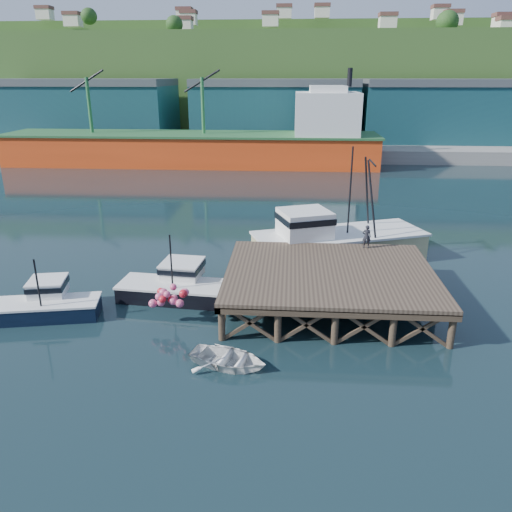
# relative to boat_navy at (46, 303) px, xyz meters

# --- Properties ---
(ground) EXTENTS (300.00, 300.00, 0.00)m
(ground) POSITION_rel_boat_navy_xyz_m (10.40, 2.65, -0.74)
(ground) COLOR black
(ground) RESTS_ON ground
(wharf) EXTENTS (12.00, 10.00, 2.62)m
(wharf) POSITION_rel_boat_navy_xyz_m (15.90, 2.47, 1.20)
(wharf) COLOR brown
(wharf) RESTS_ON ground
(far_quay) EXTENTS (160.00, 40.00, 2.00)m
(far_quay) POSITION_rel_boat_navy_xyz_m (10.40, 72.65, 0.26)
(far_quay) COLOR gray
(far_quay) RESTS_ON ground
(warehouse_left) EXTENTS (32.00, 16.00, 9.00)m
(warehouse_left) POSITION_rel_boat_navy_xyz_m (-24.60, 67.65, 5.76)
(warehouse_left) COLOR #185051
(warehouse_left) RESTS_ON far_quay
(warehouse_mid) EXTENTS (28.00, 16.00, 9.00)m
(warehouse_mid) POSITION_rel_boat_navy_xyz_m (10.40, 67.65, 5.76)
(warehouse_mid) COLOR #185051
(warehouse_mid) RESTS_ON far_quay
(warehouse_right) EXTENTS (30.00, 16.00, 9.00)m
(warehouse_right) POSITION_rel_boat_navy_xyz_m (40.40, 67.65, 5.76)
(warehouse_right) COLOR #185051
(warehouse_right) RESTS_ON far_quay
(cargo_ship) EXTENTS (55.50, 10.00, 13.75)m
(cargo_ship) POSITION_rel_boat_navy_xyz_m (1.94, 50.65, 2.57)
(cargo_ship) COLOR #EF4616
(cargo_ship) RESTS_ON ground
(hillside) EXTENTS (220.00, 50.00, 22.00)m
(hillside) POSITION_rel_boat_navy_xyz_m (10.40, 102.65, 10.26)
(hillside) COLOR #2D511E
(hillside) RESTS_ON ground
(boat_navy) EXTENTS (6.19, 3.80, 3.68)m
(boat_navy) POSITION_rel_boat_navy_xyz_m (0.00, 0.00, 0.00)
(boat_navy) COLOR black
(boat_navy) RESTS_ON ground
(boat_black) EXTENTS (7.17, 5.99, 4.30)m
(boat_black) POSITION_rel_boat_navy_xyz_m (6.87, 2.93, 0.05)
(boat_black) COLOR black
(boat_black) RESTS_ON ground
(trawler) EXTENTS (13.05, 8.41, 8.23)m
(trawler) POSITION_rel_boat_navy_xyz_m (16.84, 10.18, 0.95)
(trawler) COLOR #C2B77D
(trawler) RESTS_ON ground
(dinghy) EXTENTS (4.33, 3.63, 0.77)m
(dinghy) POSITION_rel_boat_navy_xyz_m (10.84, -4.47, -0.36)
(dinghy) COLOR white
(dinghy) RESTS_ON ground
(dockworker) EXTENTS (0.60, 0.43, 1.54)m
(dockworker) POSITION_rel_boat_navy_xyz_m (18.53, 6.89, 2.15)
(dockworker) COLOR black
(dockworker) RESTS_ON wharf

